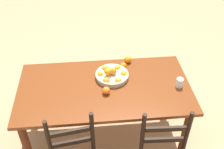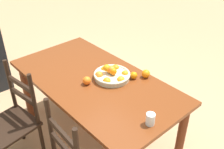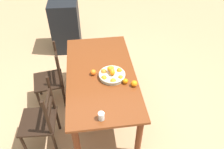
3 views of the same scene
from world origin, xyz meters
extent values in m
plane|color=tan|center=(0.00, 0.00, 0.00)|extent=(12.00, 12.00, 0.00)
cube|color=brown|center=(0.00, 0.00, 0.71)|extent=(1.70, 0.89, 0.03)
cylinder|color=#5F2B16|center=(-0.77, -0.36, 0.35)|extent=(0.08, 0.08, 0.69)
cylinder|color=#5F2B16|center=(0.77, -0.36, 0.35)|extent=(0.08, 0.08, 0.69)
cylinder|color=#5F2B16|center=(0.77, 0.36, 0.35)|extent=(0.08, 0.08, 0.69)
cube|color=black|center=(0.29, 0.75, 0.42)|extent=(0.47, 0.47, 0.03)
cylinder|color=black|center=(0.49, 0.60, 0.20)|extent=(0.04, 0.04, 0.41)
cylinder|color=black|center=(0.14, 0.55, 0.20)|extent=(0.04, 0.04, 0.41)
cylinder|color=black|center=(0.49, 0.60, 0.69)|extent=(0.04, 0.04, 0.52)
cylinder|color=black|center=(0.14, 0.55, 0.69)|extent=(0.04, 0.04, 0.52)
cube|color=black|center=(0.32, 0.57, 0.64)|extent=(0.32, 0.07, 0.04)
cube|color=black|center=(0.32, 0.57, 0.78)|extent=(0.32, 0.07, 0.04)
cylinder|color=black|center=(-0.27, 0.62, 0.71)|extent=(0.04, 0.04, 0.54)
cube|color=black|center=(-0.45, 0.63, 0.66)|extent=(0.33, 0.04, 0.04)
cube|color=black|center=(-0.45, 0.63, 0.80)|extent=(0.33, 0.04, 0.04)
cylinder|color=beige|center=(-0.09, -0.13, 0.75)|extent=(0.33, 0.33, 0.04)
torus|color=beige|center=(-0.09, -0.13, 0.77)|extent=(0.34, 0.34, 0.02)
sphere|color=orange|center=(0.03, -0.15, 0.76)|extent=(0.07, 0.07, 0.07)
sphere|color=orange|center=(-0.02, -0.04, 0.76)|extent=(0.08, 0.08, 0.08)
sphere|color=orange|center=(-0.14, -0.03, 0.76)|extent=(0.07, 0.07, 0.07)
sphere|color=orange|center=(-0.21, -0.13, 0.76)|extent=(0.07, 0.07, 0.07)
sphere|color=orange|center=(-0.16, -0.23, 0.76)|extent=(0.06, 0.06, 0.06)
sphere|color=orange|center=(-0.03, -0.24, 0.76)|extent=(0.07, 0.07, 0.07)
sphere|color=orange|center=(-0.04, -0.11, 0.82)|extent=(0.07, 0.07, 0.07)
sphere|color=orange|center=(-0.08, -0.14, 0.81)|extent=(0.07, 0.07, 0.07)
sphere|color=orange|center=(-0.10, -0.14, 0.80)|extent=(0.07, 0.07, 0.07)
sphere|color=orange|center=(-0.06, -0.13, 0.81)|extent=(0.07, 0.07, 0.07)
sphere|color=orange|center=(-0.01, 0.10, 0.76)|extent=(0.07, 0.07, 0.07)
sphere|color=orange|center=(-0.29, -0.38, 0.76)|extent=(0.08, 0.08, 0.08)
sphere|color=orange|center=(-0.23, -0.28, 0.76)|extent=(0.07, 0.07, 0.07)
cylinder|color=silver|center=(-0.73, 0.06, 0.77)|extent=(0.07, 0.07, 0.09)
camera|label=1|loc=(0.12, 2.01, 2.51)|focal=43.80mm
camera|label=2|loc=(-1.63, 1.24, 2.09)|focal=42.68mm
camera|label=3|loc=(-2.21, 0.15, 2.67)|focal=36.19mm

